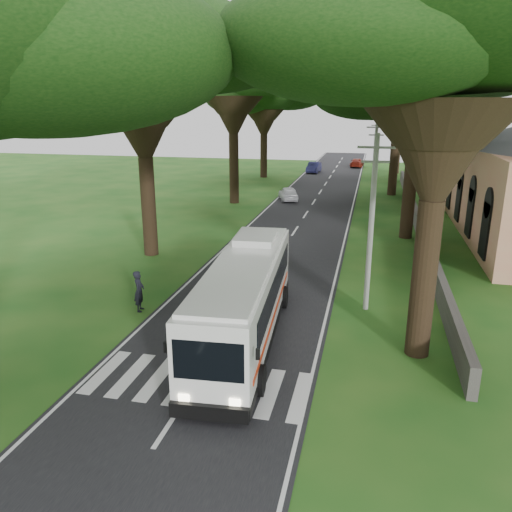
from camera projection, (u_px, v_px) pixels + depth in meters
name	position (u px, v px, depth m)	size (l,w,h in m)	color
ground	(214.00, 356.00, 18.89)	(140.00, 140.00, 0.00)	#174C15
road	(304.00, 217.00, 42.19)	(8.00, 120.00, 0.04)	black
crosswalk	(196.00, 384.00, 17.03)	(8.00, 3.00, 0.01)	silver
property_wall	(416.00, 218.00, 39.13)	(0.35, 50.00, 1.20)	#383533
pole_near	(371.00, 221.00, 22.08)	(1.60, 0.24, 8.00)	gray
pole_mid	(374.00, 168.00, 40.71)	(1.60, 0.24, 8.00)	gray
pole_far	(375.00, 148.00, 59.35)	(1.60, 0.24, 8.00)	gray
tree_l_mida	(138.00, 46.00, 28.22)	(14.15, 14.15, 15.47)	black
tree_l_midb	(233.00, 58.00, 44.64)	(13.96, 13.96, 16.31)	black
tree_l_far	(264.00, 90.00, 62.31)	(12.76, 12.76, 13.70)	black
tree_r_near	(452.00, 10.00, 15.65)	(13.14, 13.14, 14.94)	black
tree_r_mida	(422.00, 53.00, 32.20)	(15.43, 15.43, 15.72)	black
tree_r_midb	(400.00, 85.00, 49.48)	(15.27, 15.27, 14.30)	black
tree_r_far	(403.00, 79.00, 65.65)	(14.08, 14.08, 15.45)	black
coach_bus	(245.00, 298.00, 19.72)	(3.31, 11.63, 3.39)	white
distant_car_a	(288.00, 193.00, 49.34)	(1.62, 4.02, 1.37)	silver
distant_car_b	(314.00, 167.00, 69.64)	(1.51, 4.32, 1.42)	navy
distant_car_c	(357.00, 163.00, 75.72)	(1.80, 4.43, 1.29)	maroon
pedestrian	(139.00, 291.00, 22.82)	(0.70, 0.46, 1.92)	black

